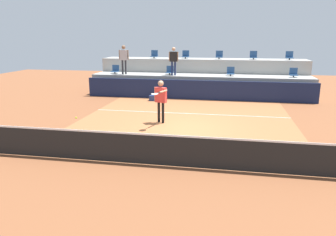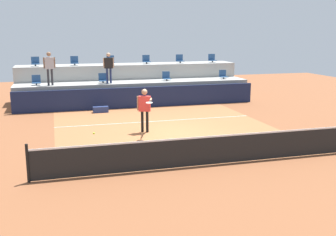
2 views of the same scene
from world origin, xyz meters
name	(u,v)px [view 2 (image 2 of 2)]	position (x,y,z in m)	size (l,w,h in m)	color
ground_plane	(172,134)	(0.00, 0.00, 0.00)	(40.00, 40.00, 0.00)	brown
court_inner_paint	(165,128)	(0.00, 1.00, 0.00)	(9.00, 10.00, 0.01)	#A36038
court_service_line	(157,121)	(0.00, 2.40, 0.01)	(9.00, 0.06, 0.00)	silver
tennis_net	(209,149)	(0.00, -4.00, 0.50)	(10.48, 0.08, 1.07)	black
sponsor_backboard	(140,97)	(0.00, 6.00, 0.55)	(13.00, 0.16, 1.10)	#141E42
seating_tier_lower	(135,92)	(0.00, 7.30, 0.62)	(13.00, 1.80, 1.25)	#9E9E99
seating_tier_upper	(129,81)	(0.00, 9.10, 1.05)	(13.00, 1.80, 2.10)	#9E9E99
stadium_chair_lower_far_left	(36,81)	(-5.29, 7.23, 1.46)	(0.44, 0.40, 0.52)	#2D2D33
stadium_chair_lower_left	(103,79)	(-1.81, 7.23, 1.46)	(0.44, 0.40, 0.52)	#2D2D33
stadium_chair_lower_right	(166,77)	(1.81, 7.23, 1.46)	(0.44, 0.40, 0.52)	#2D2D33
stadium_chair_lower_far_right	(223,75)	(5.33, 7.23, 1.46)	(0.44, 0.40, 0.52)	#2D2D33
stadium_chair_upper_far_left	(35,62)	(-5.34, 9.03, 2.31)	(0.44, 0.40, 0.52)	#2D2D33
stadium_chair_upper_left	(74,61)	(-3.19, 9.03, 2.31)	(0.44, 0.40, 0.52)	#2D2D33
stadium_chair_upper_mid_left	(111,61)	(-1.10, 9.03, 2.31)	(0.44, 0.40, 0.52)	#2D2D33
stadium_chair_upper_mid_right	(146,60)	(1.06, 9.03, 2.31)	(0.44, 0.40, 0.52)	#2D2D33
stadium_chair_upper_right	(180,59)	(3.18, 9.03, 2.31)	(0.44, 0.40, 0.52)	#2D2D33
stadium_chair_upper_far_right	(212,59)	(5.33, 9.03, 2.31)	(0.44, 0.40, 0.52)	#2D2D33
tennis_player	(145,106)	(-0.97, 0.52, 1.09)	(0.59, 1.32, 1.77)	black
spectator_in_grey	(49,65)	(-4.57, 6.85, 2.30)	(0.60, 0.24, 1.73)	#2D2D33
spectator_leaning_on_rail	(109,65)	(-1.52, 6.85, 2.24)	(0.58, 0.23, 1.65)	navy
tennis_ball	(94,133)	(-3.27, -2.37, 0.83)	(0.07, 0.07, 0.07)	#CCE033
equipment_bag	(101,110)	(-2.21, 5.18, 0.15)	(0.76, 0.28, 0.30)	navy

